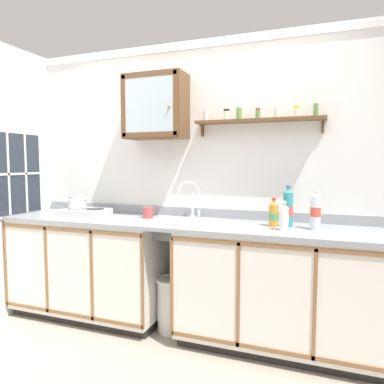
{
  "coord_description": "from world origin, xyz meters",
  "views": [
    {
      "loc": [
        1.09,
        -2.32,
        1.4
      ],
      "look_at": [
        0.06,
        0.46,
        1.15
      ],
      "focal_mm": 33.22,
      "sensor_mm": 36.0,
      "label": 1
    }
  ],
  "objects_px": {
    "bottle_juice_amber_1": "(273,214)",
    "bottle_water_clear_3": "(316,211)",
    "hot_plate_stove": "(85,212)",
    "bottle_opaque_white_0": "(284,218)",
    "sink": "(184,222)",
    "trash_bin": "(172,303)",
    "bottle_detergent_teal_2": "(288,208)",
    "wall_cabinet": "(156,107)",
    "mug": "(148,212)",
    "saucepan": "(77,203)"
  },
  "relations": [
    {
      "from": "bottle_juice_amber_1",
      "to": "bottle_water_clear_3",
      "type": "relative_size",
      "value": 0.74
    },
    {
      "from": "bottle_detergent_teal_2",
      "to": "bottle_juice_amber_1",
      "type": "bearing_deg",
      "value": -159.23
    },
    {
      "from": "bottle_opaque_white_0",
      "to": "trash_bin",
      "type": "bearing_deg",
      "value": 176.29
    },
    {
      "from": "hot_plate_stove",
      "to": "bottle_detergent_teal_2",
      "type": "distance_m",
      "value": 1.79
    },
    {
      "from": "saucepan",
      "to": "mug",
      "type": "relative_size",
      "value": 2.51
    },
    {
      "from": "bottle_opaque_white_0",
      "to": "wall_cabinet",
      "type": "bearing_deg",
      "value": 166.66
    },
    {
      "from": "trash_bin",
      "to": "bottle_opaque_white_0",
      "type": "bearing_deg",
      "value": -3.71
    },
    {
      "from": "saucepan",
      "to": "wall_cabinet",
      "type": "height_order",
      "value": "wall_cabinet"
    },
    {
      "from": "hot_plate_stove",
      "to": "mug",
      "type": "height_order",
      "value": "mug"
    },
    {
      "from": "bottle_detergent_teal_2",
      "to": "wall_cabinet",
      "type": "height_order",
      "value": "wall_cabinet"
    },
    {
      "from": "hot_plate_stove",
      "to": "bottle_opaque_white_0",
      "type": "relative_size",
      "value": 1.91
    },
    {
      "from": "bottle_opaque_white_0",
      "to": "bottle_water_clear_3",
      "type": "xyz_separation_m",
      "value": [
        0.21,
        0.11,
        0.04
      ]
    },
    {
      "from": "sink",
      "to": "bottle_water_clear_3",
      "type": "relative_size",
      "value": 1.72
    },
    {
      "from": "bottle_juice_amber_1",
      "to": "wall_cabinet",
      "type": "xyz_separation_m",
      "value": [
        -1.04,
        0.13,
        0.87
      ]
    },
    {
      "from": "sink",
      "to": "bottle_water_clear_3",
      "type": "distance_m",
      "value": 1.04
    },
    {
      "from": "sink",
      "to": "trash_bin",
      "type": "relative_size",
      "value": 1.12
    },
    {
      "from": "hot_plate_stove",
      "to": "wall_cabinet",
      "type": "distance_m",
      "value": 1.14
    },
    {
      "from": "bottle_juice_amber_1",
      "to": "trash_bin",
      "type": "relative_size",
      "value": 0.49
    },
    {
      "from": "bottle_opaque_white_0",
      "to": "trash_bin",
      "type": "height_order",
      "value": "bottle_opaque_white_0"
    },
    {
      "from": "trash_bin",
      "to": "bottle_water_clear_3",
      "type": "bearing_deg",
      "value": 2.77
    },
    {
      "from": "bottle_opaque_white_0",
      "to": "bottle_water_clear_3",
      "type": "distance_m",
      "value": 0.24
    },
    {
      "from": "mug",
      "to": "wall_cabinet",
      "type": "xyz_separation_m",
      "value": [
        0.04,
        0.09,
        0.92
      ]
    },
    {
      "from": "bottle_detergent_teal_2",
      "to": "trash_bin",
      "type": "relative_size",
      "value": 0.69
    },
    {
      "from": "sink",
      "to": "bottle_juice_amber_1",
      "type": "relative_size",
      "value": 2.31
    },
    {
      "from": "wall_cabinet",
      "to": "bottle_opaque_white_0",
      "type": "bearing_deg",
      "value": -13.34
    },
    {
      "from": "hot_plate_stove",
      "to": "bottle_detergent_teal_2",
      "type": "xyz_separation_m",
      "value": [
        1.78,
        0.08,
        0.11
      ]
    },
    {
      "from": "bottle_detergent_teal_2",
      "to": "wall_cabinet",
      "type": "bearing_deg",
      "value": 175.63
    },
    {
      "from": "trash_bin",
      "to": "hot_plate_stove",
      "type": "bearing_deg",
      "value": 177.42
    },
    {
      "from": "hot_plate_stove",
      "to": "saucepan",
      "type": "height_order",
      "value": "saucepan"
    },
    {
      "from": "sink",
      "to": "mug",
      "type": "xyz_separation_m",
      "value": [
        -0.35,
        0.05,
        0.06
      ]
    },
    {
      "from": "hot_plate_stove",
      "to": "bottle_water_clear_3",
      "type": "xyz_separation_m",
      "value": [
        1.98,
        0.01,
        0.1
      ]
    },
    {
      "from": "sink",
      "to": "mug",
      "type": "distance_m",
      "value": 0.36
    },
    {
      "from": "sink",
      "to": "saucepan",
      "type": "relative_size",
      "value": 1.65
    },
    {
      "from": "bottle_detergent_teal_2",
      "to": "trash_bin",
      "type": "bearing_deg",
      "value": -172.29
    },
    {
      "from": "sink",
      "to": "mug",
      "type": "relative_size",
      "value": 4.14
    },
    {
      "from": "saucepan",
      "to": "mug",
      "type": "height_order",
      "value": "saucepan"
    },
    {
      "from": "bottle_juice_amber_1",
      "to": "bottle_water_clear_3",
      "type": "distance_m",
      "value": 0.3
    },
    {
      "from": "saucepan",
      "to": "trash_bin",
      "type": "distance_m",
      "value": 1.26
    },
    {
      "from": "trash_bin",
      "to": "mug",
      "type": "bearing_deg",
      "value": 155.54
    },
    {
      "from": "bottle_opaque_white_0",
      "to": "bottle_detergent_teal_2",
      "type": "relative_size",
      "value": 0.68
    },
    {
      "from": "trash_bin",
      "to": "saucepan",
      "type": "bearing_deg",
      "value": 176.16
    },
    {
      "from": "saucepan",
      "to": "bottle_juice_amber_1",
      "type": "relative_size",
      "value": 1.4
    },
    {
      "from": "bottle_water_clear_3",
      "to": "sink",
      "type": "bearing_deg",
      "value": 178.63
    },
    {
      "from": "sink",
      "to": "wall_cabinet",
      "type": "xyz_separation_m",
      "value": [
        -0.32,
        0.13,
        0.98
      ]
    },
    {
      "from": "hot_plate_stove",
      "to": "bottle_opaque_white_0",
      "type": "height_order",
      "value": "bottle_opaque_white_0"
    },
    {
      "from": "bottle_water_clear_3",
      "to": "bottle_juice_amber_1",
      "type": "bearing_deg",
      "value": 174.17
    },
    {
      "from": "bottle_juice_amber_1",
      "to": "bottle_detergent_teal_2",
      "type": "bearing_deg",
      "value": 20.77
    },
    {
      "from": "bottle_opaque_white_0",
      "to": "bottle_water_clear_3",
      "type": "bearing_deg",
      "value": 28.04
    },
    {
      "from": "hot_plate_stove",
      "to": "mug",
      "type": "relative_size",
      "value": 3.31
    },
    {
      "from": "hot_plate_stove",
      "to": "bottle_juice_amber_1",
      "type": "distance_m",
      "value": 1.68
    }
  ]
}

